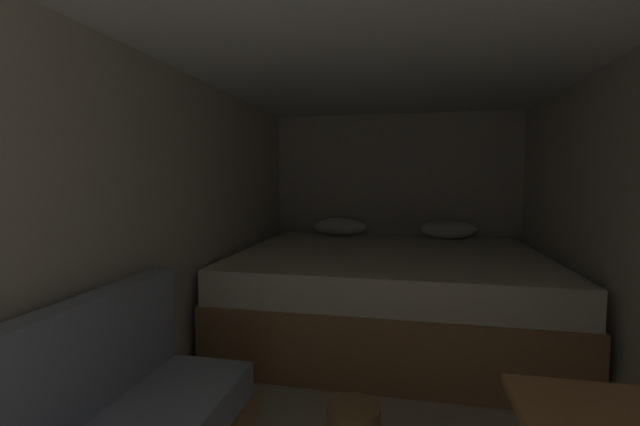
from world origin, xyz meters
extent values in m
cube|color=beige|center=(0.00, 4.20, 0.99)|extent=(2.64, 0.05, 1.98)
cube|color=beige|center=(-1.29, 1.80, 0.99)|extent=(0.05, 4.75, 1.98)
cube|color=white|center=(0.00, 1.80, 2.00)|extent=(2.64, 4.75, 0.05)
cube|color=#9E7247|center=(0.00, 3.12, 0.24)|extent=(2.42, 2.00, 0.47)
cube|color=beige|center=(0.00, 3.12, 0.59)|extent=(2.38, 1.96, 0.24)
ellipsoid|color=white|center=(-0.54, 3.93, 0.80)|extent=(0.54, 0.28, 0.18)
ellipsoid|color=white|center=(0.54, 3.93, 0.80)|extent=(0.54, 0.28, 0.18)
camera|label=1|loc=(0.13, -0.29, 1.31)|focal=23.34mm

